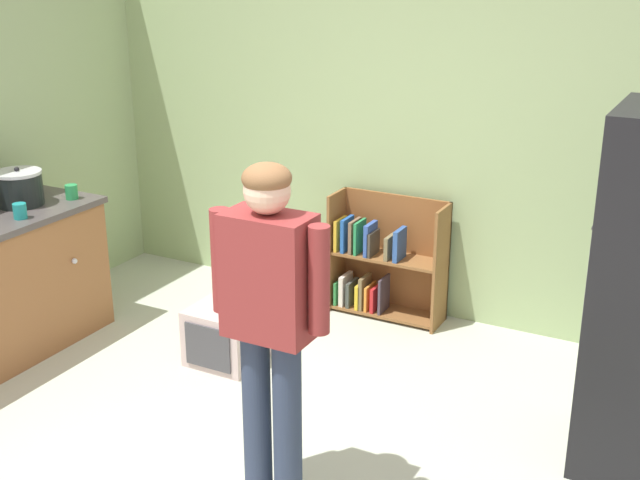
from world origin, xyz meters
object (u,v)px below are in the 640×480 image
(crock_pot, at_px, (19,188))
(bookshelf, at_px, (382,263))
(standing_person, at_px, (270,310))
(pet_carrier, at_px, (233,330))
(orange_cup, at_px, (24,186))
(green_cup, at_px, (71,192))
(teal_cup, at_px, (20,211))

(crock_pot, bearing_deg, bookshelf, 36.28)
(standing_person, bearing_deg, bookshelf, 101.08)
(bookshelf, xyz_separation_m, standing_person, (0.43, -2.18, 0.60))
(pet_carrier, distance_m, orange_cup, 1.73)
(bookshelf, height_order, green_cup, green_cup)
(bookshelf, height_order, pet_carrier, bookshelf)
(standing_person, distance_m, teal_cup, 2.19)
(bookshelf, distance_m, teal_cup, 2.39)
(bookshelf, bearing_deg, orange_cup, -150.53)
(bookshelf, height_order, teal_cup, teal_cup)
(green_cup, bearing_deg, orange_cup, -174.58)
(crock_pot, distance_m, teal_cup, 0.31)
(green_cup, bearing_deg, teal_cup, -86.94)
(standing_person, height_order, green_cup, standing_person)
(pet_carrier, xyz_separation_m, teal_cup, (-1.13, -0.55, 0.77))
(crock_pot, xyz_separation_m, green_cup, (0.19, 0.25, -0.06))
(standing_person, distance_m, pet_carrier, 1.69)
(pet_carrier, relative_size, orange_cup, 5.81)
(green_cup, relative_size, orange_cup, 1.00)
(standing_person, height_order, pet_carrier, standing_person)
(bookshelf, xyz_separation_m, teal_cup, (-1.68, -1.60, 0.58))
(bookshelf, relative_size, green_cup, 8.95)
(bookshelf, relative_size, orange_cup, 8.95)
(standing_person, xyz_separation_m, teal_cup, (-2.11, 0.58, -0.03))
(teal_cup, bearing_deg, bookshelf, 43.58)
(pet_carrier, xyz_separation_m, orange_cup, (-1.54, -0.13, 0.77))
(crock_pot, distance_m, orange_cup, 0.29)
(orange_cup, bearing_deg, standing_person, -21.65)
(teal_cup, relative_size, orange_cup, 1.00)
(orange_cup, bearing_deg, crock_pot, -48.20)
(standing_person, bearing_deg, green_cup, 154.10)
(green_cup, distance_m, orange_cup, 0.39)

